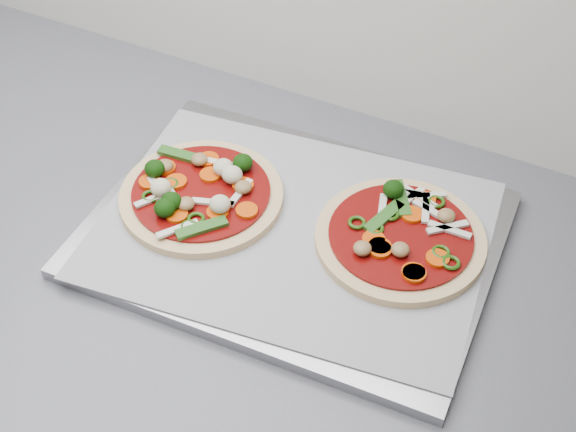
% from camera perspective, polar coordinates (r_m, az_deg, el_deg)
% --- Properties ---
extents(base_cabinet, '(3.60, 0.60, 0.86)m').
position_cam_1_polar(base_cabinet, '(1.32, -8.52, -14.46)').
color(base_cabinet, silver).
rests_on(base_cabinet, ground).
extents(countertop, '(3.60, 0.60, 0.04)m').
position_cam_1_polar(countertop, '(0.96, -11.32, -0.72)').
color(countertop, '#5A5B62').
rests_on(countertop, base_cabinet).
extents(baking_tray, '(0.46, 0.35, 0.01)m').
position_cam_1_polar(baking_tray, '(0.90, 0.33, -1.29)').
color(baking_tray, gray).
rests_on(baking_tray, countertop).
extents(parchment, '(0.46, 0.36, 0.00)m').
position_cam_1_polar(parchment, '(0.89, 0.34, -0.93)').
color(parchment, '#A2A2A8').
rests_on(parchment, baking_tray).
extents(pizza_left, '(0.25, 0.25, 0.03)m').
position_cam_1_polar(pizza_left, '(0.92, -6.27, 1.65)').
color(pizza_left, '#E9C189').
rests_on(pizza_left, parchment).
extents(pizza_right, '(0.19, 0.19, 0.03)m').
position_cam_1_polar(pizza_right, '(0.88, 8.03, -1.39)').
color(pizza_right, '#E9C189').
rests_on(pizza_right, parchment).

